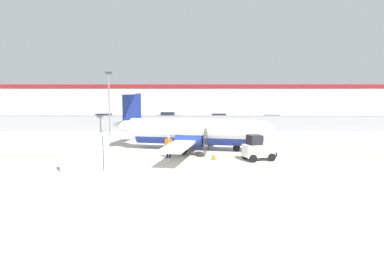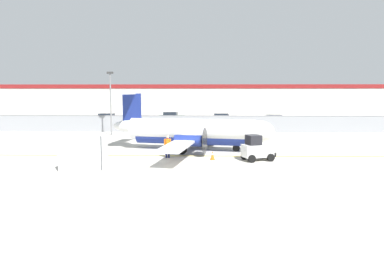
% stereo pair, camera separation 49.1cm
% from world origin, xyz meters
% --- Properties ---
extents(ground_plane, '(140.00, 140.00, 0.01)m').
position_xyz_m(ground_plane, '(0.00, 2.00, 0.00)').
color(ground_plane, '#BCB7AD').
extents(perimeter_fence, '(98.00, 0.10, 2.10)m').
position_xyz_m(perimeter_fence, '(0.00, 18.00, 1.12)').
color(perimeter_fence, gray).
rests_on(perimeter_fence, ground).
extents(parking_lot_strip, '(98.00, 17.00, 0.12)m').
position_xyz_m(parking_lot_strip, '(0.00, 29.50, 0.06)').
color(parking_lot_strip, '#38383A').
rests_on(parking_lot_strip, ground).
extents(background_building, '(91.00, 8.10, 6.50)m').
position_xyz_m(background_building, '(0.00, 47.99, 3.26)').
color(background_building, beige).
rests_on(background_building, ground).
extents(commuter_airplane, '(14.20, 16.02, 4.92)m').
position_xyz_m(commuter_airplane, '(0.99, 4.74, 1.60)').
color(commuter_airplane, white).
rests_on(commuter_airplane, ground).
extents(baggage_tug, '(2.56, 1.96, 1.88)m').
position_xyz_m(baggage_tug, '(5.61, 0.35, 0.86)').
color(baggage_tug, silver).
rests_on(baggage_tug, ground).
extents(ground_crew_worker, '(0.55, 0.36, 1.70)m').
position_xyz_m(ground_crew_worker, '(-1.00, 1.22, 0.95)').
color(ground_crew_worker, '#191E4C').
rests_on(ground_crew_worker, ground).
extents(cargo_container, '(2.69, 2.36, 2.20)m').
position_xyz_m(cargo_container, '(-5.98, -2.95, 1.10)').
color(cargo_container, silver).
rests_on(cargo_container, ground).
extents(traffic_cone_near_left, '(0.36, 0.36, 0.64)m').
position_xyz_m(traffic_cone_near_left, '(-5.84, 0.40, 0.31)').
color(traffic_cone_near_left, orange).
rests_on(traffic_cone_near_left, ground).
extents(traffic_cone_near_right, '(0.36, 0.36, 0.64)m').
position_xyz_m(traffic_cone_near_right, '(5.27, 1.37, 0.31)').
color(traffic_cone_near_right, orange).
rests_on(traffic_cone_near_right, ground).
extents(traffic_cone_far_left, '(0.36, 0.36, 0.64)m').
position_xyz_m(traffic_cone_far_left, '(2.38, 0.56, 0.31)').
color(traffic_cone_far_left, orange).
rests_on(traffic_cone_far_left, ground).
extents(parked_car_0, '(4.30, 2.21, 1.58)m').
position_xyz_m(parked_car_0, '(-13.18, 28.24, 0.89)').
color(parked_car_0, gray).
rests_on(parked_car_0, parking_lot_strip).
extents(parked_car_1, '(4.37, 2.38, 1.58)m').
position_xyz_m(parked_car_1, '(-3.35, 32.30, 0.89)').
color(parked_car_1, '#19662D').
rests_on(parked_car_1, parking_lot_strip).
extents(parked_car_2, '(4.24, 2.07, 1.58)m').
position_xyz_m(parked_car_2, '(4.82, 28.50, 0.89)').
color(parked_car_2, silver).
rests_on(parked_car_2, parking_lot_strip).
extents(parked_car_3, '(4.36, 2.37, 1.58)m').
position_xyz_m(parked_car_3, '(12.32, 25.64, 0.89)').
color(parked_car_3, black).
rests_on(parked_car_3, parking_lot_strip).
extents(apron_light_pole, '(0.70, 0.30, 7.27)m').
position_xyz_m(apron_light_pole, '(-8.77, 14.57, 4.30)').
color(apron_light_pole, slate).
rests_on(apron_light_pole, ground).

